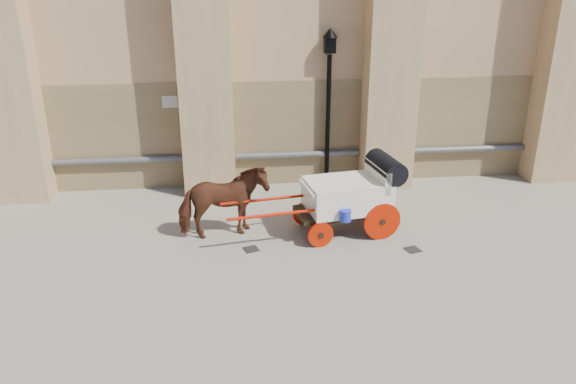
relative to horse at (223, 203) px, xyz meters
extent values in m
plane|color=gray|center=(0.64, -0.64, -0.85)|extent=(90.00, 90.00, 0.00)
cube|color=#8A724D|center=(2.64, 3.51, 0.65)|extent=(44.00, 0.35, 3.00)
cylinder|color=#59595B|center=(2.64, 3.24, 0.05)|extent=(42.00, 0.18, 0.18)
cube|color=beige|center=(-1.36, 3.33, 1.65)|extent=(0.42, 0.04, 0.32)
imported|color=#592C1A|center=(0.00, 0.00, 0.00)|extent=(2.17, 1.31, 1.71)
cube|color=black|center=(2.79, -0.05, -0.31)|extent=(2.31, 1.32, 0.12)
cube|color=white|center=(2.89, -0.03, 0.09)|extent=(2.06, 1.52, 0.69)
cube|color=white|center=(3.63, 0.08, 0.48)|extent=(0.34, 1.25, 0.55)
cube|color=white|center=(2.06, -0.16, 0.34)|extent=(0.51, 1.13, 0.10)
cylinder|color=black|center=(3.82, 0.12, 0.68)|extent=(0.74, 1.31, 0.56)
cylinder|color=#B61701|center=(3.63, -0.54, -0.41)|extent=(0.89, 0.20, 0.89)
cylinder|color=#B61701|center=(3.43, 0.68, -0.41)|extent=(0.89, 0.20, 0.89)
cylinder|color=#B61701|center=(2.16, -0.77, -0.56)|extent=(0.60, 0.15, 0.60)
cylinder|color=#B61701|center=(1.96, 0.44, -0.56)|extent=(0.60, 0.15, 0.60)
cylinder|color=#B61701|center=(1.25, -0.75, -0.01)|extent=(2.36, 0.44, 0.07)
cylinder|color=#B61701|center=(1.11, 0.14, -0.01)|extent=(2.36, 0.44, 0.07)
cylinder|color=#1E34B8|center=(2.71, -0.76, -0.11)|extent=(0.26, 0.26, 0.26)
cylinder|color=black|center=(2.97, 3.16, 1.00)|extent=(0.12, 0.12, 3.71)
cone|color=black|center=(2.97, 3.16, -0.67)|extent=(0.37, 0.37, 0.37)
cube|color=black|center=(2.97, 3.16, 3.12)|extent=(0.29, 0.29, 0.43)
cone|color=black|center=(2.97, 3.16, 3.43)|extent=(0.41, 0.41, 0.25)
cube|color=black|center=(0.59, -0.74, -0.85)|extent=(0.41, 0.41, 0.01)
cube|color=black|center=(4.19, -1.15, -0.85)|extent=(0.40, 0.40, 0.01)
camera|label=1|loc=(0.21, -11.96, 5.00)|focal=35.00mm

